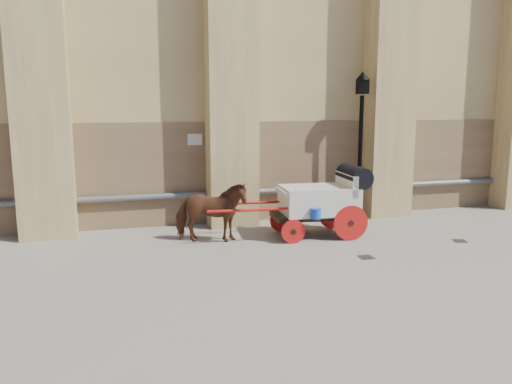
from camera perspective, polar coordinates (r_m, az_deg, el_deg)
name	(u,v)px	position (r m, az deg, el deg)	size (l,w,h in m)	color
ground	(310,257)	(11.68, 6.16, -7.41)	(90.00, 90.00, 0.00)	slate
horse	(211,212)	(12.75, -5.19, -2.31)	(0.84, 1.85, 1.56)	brown
carriage	(324,198)	(13.44, 7.77, -0.72)	(4.37, 1.59, 1.88)	black
street_lamp	(361,142)	(15.33, 11.86, 5.60)	(0.42, 0.42, 4.45)	black
drain_grate_near	(366,257)	(11.87, 12.48, -7.28)	(0.32, 0.32, 0.01)	black
drain_grate_far	(460,241)	(13.98, 22.26, -5.20)	(0.32, 0.32, 0.01)	black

